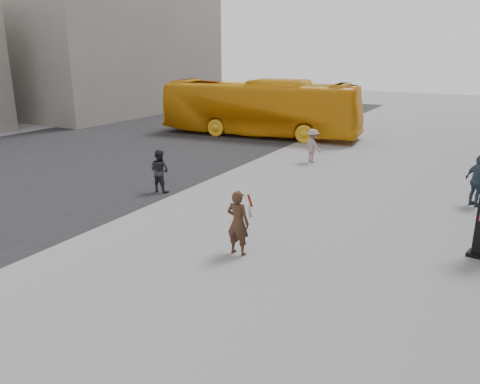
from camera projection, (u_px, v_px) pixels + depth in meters
The scene contains 8 objects.
ground at pixel (268, 250), 11.98m from camera, with size 100.00×100.00×0.00m, color #9E9EA3.
road at pixel (68, 158), 22.22m from camera, with size 16.00×60.00×0.01m, color black.
bg_building_far at pixel (113, 49), 38.42m from camera, with size 10.00×18.00×10.00m, color gray.
woman at pixel (238, 222), 11.50m from camera, with size 0.63×0.58×1.66m.
bus at pixel (260, 108), 27.49m from camera, with size 2.75×11.77×3.28m, color orange.
pedestrian_a at pixel (160, 171), 16.69m from camera, with size 0.75×0.58×1.54m, color #25262B.
pedestrian_b at pixel (313, 146), 21.08m from camera, with size 0.98×0.57×1.52m, color gray.
pedestrian_c at pixel (478, 181), 15.10m from camera, with size 1.00×0.42×1.71m, color #334758.
Camera 1 is at (4.74, -9.99, 4.90)m, focal length 35.00 mm.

